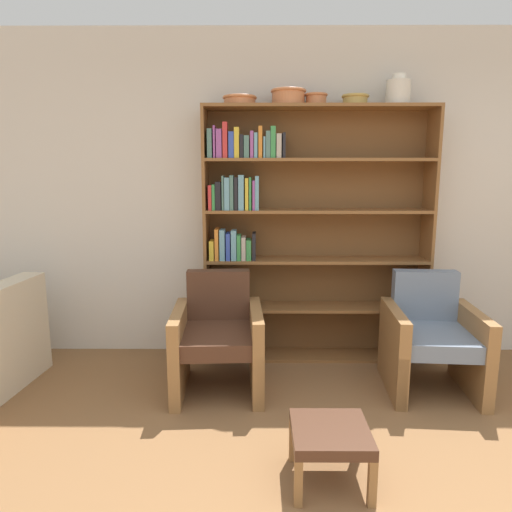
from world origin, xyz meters
name	(u,v)px	position (x,y,z in m)	size (l,w,h in m)	color
wall_back	(327,197)	(0.00, 2.51, 1.38)	(12.00, 0.06, 2.75)	silver
bookshelf	(294,235)	(-0.30, 2.33, 1.07)	(1.87, 0.30, 2.11)	brown
bowl_slate	(240,100)	(-0.74, 2.32, 2.15)	(0.27, 0.27, 0.07)	#C67547
bowl_brass	(288,97)	(-0.35, 2.32, 2.18)	(0.28, 0.28, 0.12)	#C67547
bowl_terracotta	(316,99)	(-0.14, 2.32, 2.16)	(0.18, 0.18, 0.09)	#C67547
bowl_copper	(355,99)	(0.17, 2.32, 2.16)	(0.22, 0.22, 0.08)	tan
vase_tall	(398,92)	(0.51, 2.32, 2.21)	(0.19, 0.19, 0.24)	silver
armchair_leather	(218,338)	(-0.89, 1.74, 0.38)	(0.68, 0.71, 0.84)	olive
armchair_cushioned	(431,338)	(0.68, 1.74, 0.38)	(0.69, 0.72, 0.84)	olive
footstool	(330,437)	(-0.22, 0.67, 0.25)	(0.39, 0.39, 0.30)	olive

